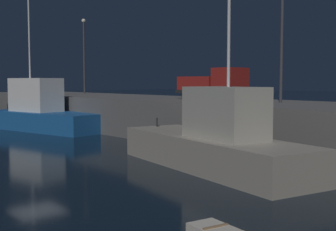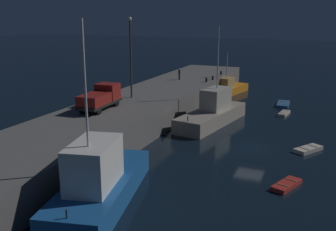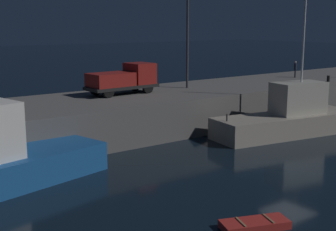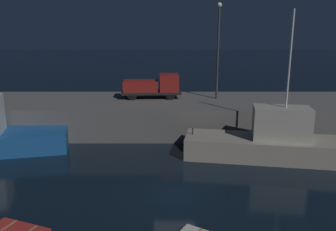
{
  "view_description": "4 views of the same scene",
  "coord_description": "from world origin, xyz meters",
  "px_view_note": "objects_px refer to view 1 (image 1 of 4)",
  "views": [
    {
      "loc": [
        21.8,
        -9.55,
        4.14
      ],
      "look_at": [
        -0.74,
        9.31,
        1.92
      ],
      "focal_mm": 48.72,
      "sensor_mm": 36.0,
      "label": 1
    },
    {
      "loc": [
        -34.75,
        -6.45,
        12.02
      ],
      "look_at": [
        0.1,
        8.23,
        2.3
      ],
      "focal_mm": 42.66,
      "sensor_mm": 36.0,
      "label": 2
    },
    {
      "loc": [
        -20.7,
        -16.13,
        8.13
      ],
      "look_at": [
        -2.91,
        7.58,
        2.31
      ],
      "focal_mm": 50.18,
      "sensor_mm": 36.0,
      "label": 3
    },
    {
      "loc": [
        -0.41,
        -17.98,
        9.13
      ],
      "look_at": [
        -0.34,
        10.21,
        2.13
      ],
      "focal_mm": 36.54,
      "sensor_mm": 36.0,
      "label": 4
    }
  ],
  "objects_px": {
    "fishing_boat_blue": "(215,143)",
    "lamp_post_east": "(282,21)",
    "lamp_post_west": "(84,50)",
    "utility_truck": "(214,84)",
    "fishing_trawler_red": "(42,113)"
  },
  "relations": [
    {
      "from": "fishing_boat_blue",
      "to": "lamp_post_east",
      "type": "height_order",
      "value": "lamp_post_east"
    },
    {
      "from": "lamp_post_west",
      "to": "utility_truck",
      "type": "xyz_separation_m",
      "value": [
        21.01,
        -1.08,
        -3.6
      ]
    },
    {
      "from": "fishing_trawler_red",
      "to": "fishing_boat_blue",
      "type": "relative_size",
      "value": 1.01
    },
    {
      "from": "lamp_post_west",
      "to": "utility_truck",
      "type": "relative_size",
      "value": 1.42
    },
    {
      "from": "fishing_trawler_red",
      "to": "lamp_post_east",
      "type": "xyz_separation_m",
      "value": [
        18.77,
        7.53,
        6.41
      ]
    },
    {
      "from": "lamp_post_west",
      "to": "lamp_post_east",
      "type": "relative_size",
      "value": 0.92
    },
    {
      "from": "fishing_boat_blue",
      "to": "lamp_post_west",
      "type": "relative_size",
      "value": 1.48
    },
    {
      "from": "lamp_post_west",
      "to": "fishing_boat_blue",
      "type": "bearing_deg",
      "value": -18.57
    },
    {
      "from": "fishing_trawler_red",
      "to": "lamp_post_east",
      "type": "distance_m",
      "value": 21.22
    },
    {
      "from": "utility_truck",
      "to": "lamp_post_west",
      "type": "bearing_deg",
      "value": 177.05
    },
    {
      "from": "lamp_post_west",
      "to": "fishing_trawler_red",
      "type": "bearing_deg",
      "value": -46.68
    },
    {
      "from": "fishing_boat_blue",
      "to": "utility_truck",
      "type": "bearing_deg",
      "value": 134.59
    },
    {
      "from": "lamp_post_west",
      "to": "lamp_post_east",
      "type": "bearing_deg",
      "value": -2.76
    },
    {
      "from": "fishing_boat_blue",
      "to": "lamp_post_west",
      "type": "height_order",
      "value": "lamp_post_west"
    },
    {
      "from": "fishing_boat_blue",
      "to": "utility_truck",
      "type": "relative_size",
      "value": 2.09
    }
  ]
}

